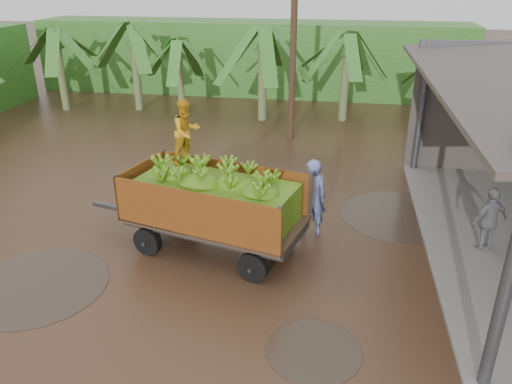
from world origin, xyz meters
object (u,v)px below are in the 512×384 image
Objects in this scene: man_blue at (312,198)px; man_grey at (489,220)px; banana_trailer at (214,201)px; utility_pole at (294,19)px.

man_blue reaches higher than man_grey.
utility_pole is at bearing 98.91° from banana_trailer.
man_grey is at bearing 163.68° from man_blue.
man_grey is at bearing -55.23° from utility_pole.
utility_pole is (0.86, 8.58, 3.18)m from banana_trailer.
banana_trailer is at bearing -95.70° from utility_pole.
utility_pole is at bearing -84.57° from man_grey.
banana_trailer is 2.86× the size of man_blue.
man_blue is at bearing 41.69° from banana_trailer.
man_blue is at bearing -31.72° from man_grey.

